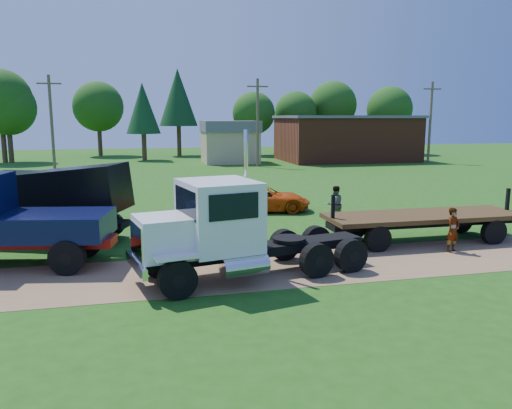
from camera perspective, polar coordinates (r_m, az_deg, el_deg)
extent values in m
plane|color=#1F4B10|center=(17.72, 7.67, -6.87)|extent=(140.00, 140.00, 0.00)
cube|color=brown|center=(17.71, 7.67, -6.85)|extent=(120.00, 4.20, 0.01)
cube|color=black|center=(16.34, 0.01, -5.23)|extent=(7.72, 2.51, 0.31)
cylinder|color=black|center=(14.44, -8.96, -8.48)|extent=(1.18, 0.58, 1.13)
cylinder|color=black|center=(14.44, -8.96, -8.48)|extent=(0.46, 0.45, 0.39)
cylinder|color=black|center=(16.47, -11.10, -6.23)|extent=(1.18, 0.58, 1.13)
cylinder|color=black|center=(16.47, -11.10, -6.23)|extent=(0.46, 0.45, 0.39)
cylinder|color=black|center=(16.24, 6.94, -6.34)|extent=(1.18, 0.58, 1.13)
cylinder|color=black|center=(16.24, 6.94, -6.34)|extent=(0.46, 0.45, 0.39)
cylinder|color=black|center=(18.07, 3.26, -4.61)|extent=(1.18, 0.58, 1.13)
cylinder|color=black|center=(18.07, 3.26, -4.61)|extent=(0.46, 0.45, 0.39)
cylinder|color=black|center=(16.96, 10.78, -5.74)|extent=(1.18, 0.58, 1.13)
cylinder|color=black|center=(16.96, 10.78, -5.74)|extent=(0.46, 0.45, 0.39)
cylinder|color=black|center=(18.72, 6.86, -4.15)|extent=(1.18, 0.58, 1.13)
cylinder|color=black|center=(18.72, 6.86, -4.15)|extent=(0.46, 0.45, 0.39)
cube|color=silver|center=(15.19, -10.03, -3.57)|extent=(2.16, 2.08, 1.23)
cube|color=silver|center=(15.00, -13.44, -4.07)|extent=(0.39, 1.52, 1.02)
cube|color=silver|center=(15.18, -13.52, -6.71)|extent=(0.63, 2.34, 0.31)
cube|color=silver|center=(15.57, -4.26, -1.19)|extent=(2.60, 2.84, 2.15)
cube|color=black|center=(15.15, -8.02, 0.20)|extent=(0.47, 2.02, 0.87)
cube|color=black|center=(14.35, -2.53, -0.25)|extent=(1.51, 0.35, 0.77)
cube|color=black|center=(16.64, -5.80, 1.12)|extent=(1.51, 0.35, 0.77)
cube|color=silver|center=(14.24, -9.04, -5.94)|extent=(1.30, 0.70, 0.10)
cube|color=silver|center=(16.29, -11.18, -3.98)|extent=(1.30, 0.70, 0.10)
cylinder|color=silver|center=(14.98, -1.29, -7.07)|extent=(1.53, 0.89, 0.61)
cylinder|color=silver|center=(16.47, -1.14, 0.36)|extent=(0.17, 0.17, 4.71)
cylinder|color=black|center=(16.82, 3.81, -3.98)|extent=(1.33, 1.33, 0.12)
cube|color=black|center=(22.82, -23.44, -1.87)|extent=(7.36, 3.55, 0.28)
cylinder|color=black|center=(21.28, -21.27, -3.17)|extent=(1.08, 0.68, 1.03)
cylinder|color=black|center=(21.28, -21.27, -3.17)|extent=(0.46, 0.45, 0.36)
cylinder|color=black|center=(22.99, -18.92, -2.10)|extent=(1.08, 0.68, 1.03)
cylinder|color=black|center=(22.99, -18.92, -2.10)|extent=(0.46, 0.45, 0.36)
cylinder|color=black|center=(20.73, -18.31, -3.34)|extent=(1.08, 0.68, 1.03)
cylinder|color=black|center=(20.73, -18.31, -3.34)|extent=(0.46, 0.45, 0.36)
cylinder|color=black|center=(22.47, -16.13, -2.22)|extent=(1.08, 0.68, 1.03)
cylinder|color=black|center=(22.47, -16.13, -2.22)|extent=(0.46, 0.45, 0.36)
cube|color=black|center=(23.28, -26.21, 0.97)|extent=(2.56, 2.78, 1.88)
cube|color=black|center=(21.77, -19.86, 1.47)|extent=(4.65, 3.57, 2.28)
cube|color=maroon|center=(19.30, -26.71, -3.85)|extent=(7.50, 2.42, 0.32)
cylinder|color=black|center=(17.48, -20.77, -5.68)|extent=(1.22, 0.58, 1.17)
cylinder|color=black|center=(17.48, -20.77, -5.68)|extent=(0.47, 0.46, 0.41)
cylinder|color=black|center=(19.54, -18.76, -3.95)|extent=(1.22, 0.58, 1.17)
cylinder|color=black|center=(19.54, -18.76, -3.95)|extent=(0.47, 0.46, 0.41)
cube|color=black|center=(18.55, -22.06, -2.19)|extent=(4.10, 3.09, 0.85)
imported|color=#CD4909|center=(27.32, 1.08, 0.63)|extent=(5.21, 3.11, 1.36)
cube|color=#362511|center=(21.73, 18.58, -1.25)|extent=(8.20, 2.49, 0.18)
cube|color=black|center=(21.78, 18.54, -1.91)|extent=(8.20, 1.06, 0.26)
cylinder|color=black|center=(19.70, 13.75, -3.81)|extent=(1.03, 0.31, 1.02)
cylinder|color=black|center=(21.58, 11.19, -2.51)|extent=(1.03, 0.31, 1.02)
cylinder|color=black|center=(22.44, 25.53, -2.83)|extent=(1.03, 0.31, 1.02)
cylinder|color=black|center=(24.12, 22.37, -1.78)|extent=(1.03, 0.31, 1.02)
cube|color=black|center=(19.85, 8.78, -0.36)|extent=(0.12, 0.12, 1.02)
cube|color=black|center=(23.97, 26.82, 0.45)|extent=(0.12, 0.12, 1.02)
imported|color=#999999|center=(20.44, 21.59, -2.73)|extent=(0.73, 0.62, 1.72)
imported|color=#999999|center=(24.54, 9.00, 0.00)|extent=(0.99, 0.83, 1.82)
cube|color=brown|center=(60.87, 10.20, 7.34)|extent=(15.00, 10.00, 5.00)
cube|color=#5A5A5F|center=(60.81, 10.28, 9.83)|extent=(15.40, 10.40, 0.30)
cube|color=tan|center=(56.83, -2.98, 6.60)|extent=(6.00, 5.00, 3.60)
cube|color=#5A5A5F|center=(56.74, -3.00, 8.92)|extent=(6.20, 5.40, 1.20)
cylinder|color=#4E402C|center=(51.42, -22.31, 8.54)|extent=(0.28, 0.28, 9.00)
cube|color=#4E402C|center=(51.51, -22.59, 12.65)|extent=(2.20, 0.14, 0.14)
cylinder|color=#4E402C|center=(52.25, 0.18, 9.29)|extent=(0.28, 0.28, 9.00)
cube|color=#4E402C|center=(52.34, 0.18, 13.34)|extent=(2.20, 0.14, 0.14)
cylinder|color=#4E402C|center=(60.13, 19.29, 8.82)|extent=(0.28, 0.28, 9.00)
cube|color=#4E402C|center=(60.21, 19.49, 12.34)|extent=(2.20, 0.14, 0.14)
cylinder|color=#3A2318|center=(64.06, -26.85, 5.99)|extent=(0.56, 0.56, 3.74)
sphere|color=#1C4812|center=(64.01, -27.21, 10.53)|extent=(7.06, 7.06, 7.06)
cylinder|color=#3A2318|center=(70.56, -17.40, 6.77)|extent=(0.56, 0.56, 3.49)
sphere|color=#1C4812|center=(70.50, -17.60, 10.62)|extent=(6.59, 6.59, 6.59)
cylinder|color=#3A2318|center=(67.95, -8.78, 7.22)|extent=(0.56, 0.56, 4.02)
cone|color=black|center=(67.93, -8.91, 12.01)|extent=(5.05, 5.05, 7.46)
cylinder|color=#3A2318|center=(68.17, -0.26, 6.93)|extent=(0.56, 0.56, 3.04)
sphere|color=#1C4812|center=(68.07, -0.27, 10.40)|extent=(5.73, 5.73, 5.73)
cylinder|color=#3A2318|center=(71.81, 4.51, 7.09)|extent=(0.56, 0.56, 3.12)
sphere|color=#1C4812|center=(71.73, 4.55, 10.47)|extent=(5.88, 5.88, 5.88)
cylinder|color=#3A2318|center=(73.48, 14.85, 6.94)|extent=(0.56, 0.56, 3.35)
sphere|color=#1C4812|center=(73.41, 15.01, 10.48)|extent=(6.31, 6.31, 6.31)
cylinder|color=#3A2318|center=(61.64, -12.65, 6.46)|extent=(0.56, 0.56, 3.22)
cone|color=black|center=(61.55, -12.81, 10.69)|extent=(4.04, 4.04, 5.97)
cylinder|color=#3A2318|center=(75.47, 8.67, 7.36)|extent=(0.56, 0.56, 3.69)
sphere|color=#1C4812|center=(75.42, 8.77, 11.17)|extent=(6.97, 6.97, 6.97)
cylinder|color=#3A2318|center=(63.83, -26.23, 5.85)|extent=(0.56, 0.56, 3.34)
sphere|color=#1C4812|center=(63.75, -26.55, 9.91)|extent=(6.31, 6.31, 6.31)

